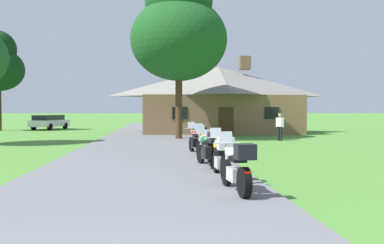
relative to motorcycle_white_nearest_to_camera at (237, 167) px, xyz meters
The scene contains 11 objects.
ground_plane 14.22m from the motorcycle_white_nearest_to_camera, 99.28° to the left, with size 500.00×500.00×0.00m, color #4C8433.
asphalt_driveway 12.25m from the motorcycle_white_nearest_to_camera, 100.79° to the left, with size 6.40×80.00×0.06m, color slate.
motorcycle_white_nearest_to_camera is the anchor object (origin of this frame).
motorcycle_yellow_second_in_row 2.12m from the motorcycle_white_nearest_to_camera, 90.61° to the left, with size 0.66×2.08×1.30m.
motorcycle_green_third_in_row 4.24m from the motorcycle_white_nearest_to_camera, 91.00° to the left, with size 1.00×2.06×1.30m.
motorcycle_orange_fourth_in_row 6.20m from the motorcycle_white_nearest_to_camera, 89.92° to the left, with size 0.80×2.07×1.30m.
motorcycle_red_farthest_in_row 8.30m from the motorcycle_white_nearest_to_camera, 90.66° to the left, with size 0.95×2.07×1.30m.
stone_lodge 26.18m from the motorcycle_white_nearest_to_camera, 82.79° to the left, with size 13.04×8.57×6.38m.
bystander_white_shirt_near_lodge 17.26m from the motorcycle_white_nearest_to_camera, 70.65° to the left, with size 0.41×0.43×1.69m.
tree_by_lodge_front 19.06m from the motorcycle_white_nearest_to_camera, 91.33° to the left, with size 6.17×6.17×11.16m.
parked_white_suv_far_left 35.02m from the motorcycle_white_nearest_to_camera, 110.54° to the left, with size 3.07×4.93×1.40m.
Camera 1 is at (0.59, -3.14, 1.87)m, focal length 39.53 mm.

